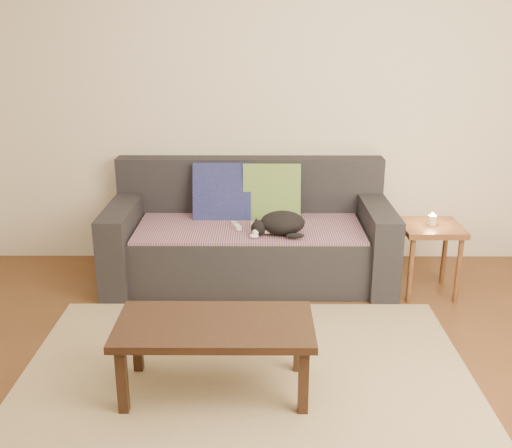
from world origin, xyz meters
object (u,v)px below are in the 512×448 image
side_table (430,237)px  wii_remote_b (255,227)px  sofa (250,239)px  coffee_table (215,332)px  cat (280,224)px  wii_remote_a (236,226)px

side_table → wii_remote_b: bearing=173.6°
sofa → coffee_table: (-0.16, -1.55, 0.05)m
side_table → coffee_table: 1.92m
cat → wii_remote_b: bearing=168.6°
cat → coffee_table: 1.34m
cat → side_table: size_ratio=0.84×
cat → wii_remote_b: size_ratio=2.91×
sofa → wii_remote_a: sofa is taller
wii_remote_a → cat: bearing=-133.0°
wii_remote_b → side_table: bearing=-108.9°
coffee_table → wii_remote_a: bearing=87.5°
wii_remote_b → coffee_table: wii_remote_b is taller
sofa → cat: sofa is taller
sofa → coffee_table: bearing=-95.8°
wii_remote_a → side_table: bearing=-115.5°
wii_remote_b → side_table: 1.26m
cat → wii_remote_b: 0.23m
cat → wii_remote_a: (-0.32, 0.14, -0.07)m
sofa → side_table: (1.29, -0.29, 0.12)m
sofa → side_table: 1.33m
sofa → wii_remote_a: size_ratio=14.00×
cat → wii_remote_b: cat is taller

